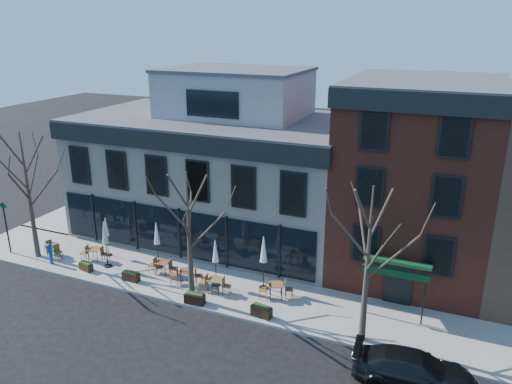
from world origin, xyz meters
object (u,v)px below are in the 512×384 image
at_px(parked_sedan, 414,370).
at_px(umbrella_0, 106,229).
at_px(call_box, 50,253).
at_px(cafe_set_0, 53,249).

xyz_separation_m(parked_sedan, umbrella_0, (-19.05, 4.61, 1.22)).
distance_m(parked_sedan, umbrella_0, 19.63).
relative_size(parked_sedan, call_box, 3.56).
relative_size(parked_sedan, umbrella_0, 1.95).
distance_m(parked_sedan, cafe_set_0, 22.39).
xyz_separation_m(cafe_set_0, umbrella_0, (3.12, 1.43, 1.31)).
bearing_deg(call_box, parked_sedan, -6.09).
relative_size(cafe_set_0, umbrella_0, 0.71).
xyz_separation_m(call_box, cafe_set_0, (-0.70, 0.88, -0.26)).
xyz_separation_m(parked_sedan, call_box, (-21.46, 2.29, 0.17)).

